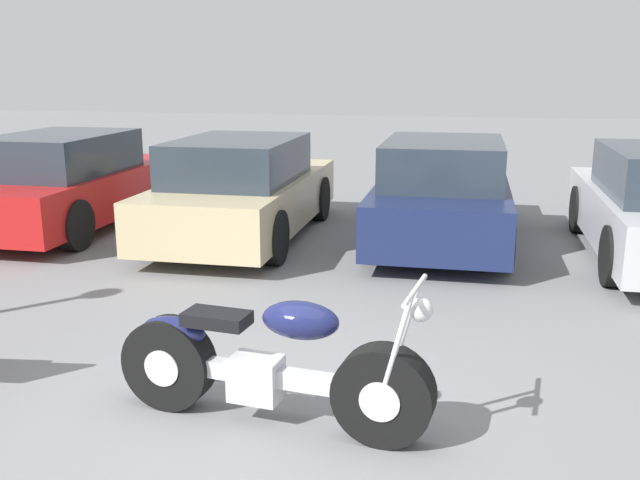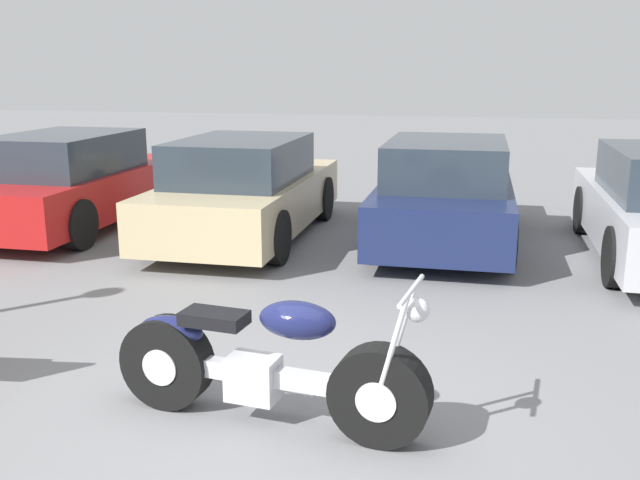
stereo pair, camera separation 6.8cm
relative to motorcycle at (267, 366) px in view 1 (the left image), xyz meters
The scene contains 5 objects.
ground_plane 0.43m from the motorcycle, 100.22° to the right, with size 60.00×60.00×0.00m, color slate.
motorcycle is the anchor object (origin of this frame).
parked_car_red 6.86m from the motorcycle, 131.08° to the left, with size 1.79×4.25×1.40m.
parked_car_champagne 5.37m from the motorcycle, 109.55° to the left, with size 1.79×4.25×1.40m.
parked_car_navy 5.49m from the motorcycle, 80.38° to the left, with size 1.79×4.25×1.40m.
Camera 1 is at (1.28, -4.10, 2.36)m, focal length 40.00 mm.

